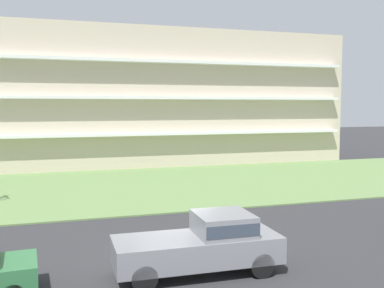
{
  "coord_description": "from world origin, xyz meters",
  "views": [
    {
      "loc": [
        -4.13,
        -15.36,
        5.48
      ],
      "look_at": [
        2.58,
        6.0,
        3.53
      ],
      "focal_mm": 41.58,
      "sensor_mm": 36.0,
      "label": 1
    }
  ],
  "objects": [
    {
      "name": "ground",
      "position": [
        0.0,
        0.0,
        0.0
      ],
      "size": [
        160.0,
        160.0,
        0.0
      ],
      "primitive_type": "plane",
      "color": "#2D2D30"
    },
    {
      "name": "grass_lawn_strip",
      "position": [
        0.0,
        14.0,
        0.04
      ],
      "size": [
        80.0,
        16.0,
        0.08
      ],
      "primitive_type": "cube",
      "color": "#66844C",
      "rests_on": "ground"
    },
    {
      "name": "apartment_building",
      "position": [
        0.0,
        27.34,
        6.12
      ],
      "size": [
        45.89,
        11.63,
        12.24
      ],
      "color": "beige",
      "rests_on": "ground"
    },
    {
      "name": "pickup_gray_near_left",
      "position": [
        0.48,
        -2.0,
        1.02
      ],
      "size": [
        5.44,
        2.11,
        1.95
      ],
      "rotation": [
        0.0,
        0.0,
        -0.02
      ],
      "color": "slate",
      "rests_on": "ground"
    }
  ]
}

